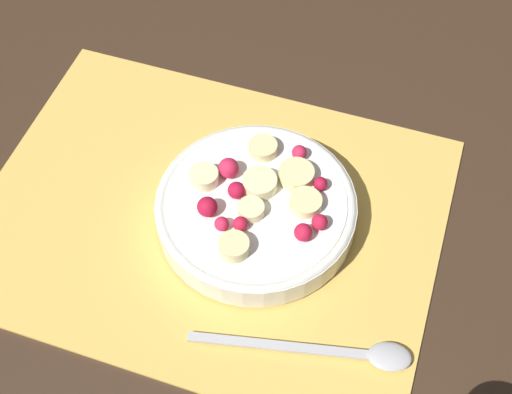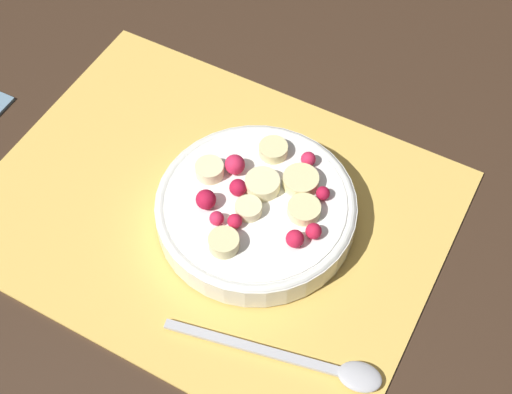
# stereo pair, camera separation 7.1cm
# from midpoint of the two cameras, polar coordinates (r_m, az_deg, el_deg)

# --- Properties ---
(ground_plane) EXTENTS (3.00, 3.00, 0.00)m
(ground_plane) POSITION_cam_midpoint_polar(r_m,az_deg,el_deg) (0.76, -0.87, -1.23)
(ground_plane) COLOR #382619
(placemat) EXTENTS (0.48, 0.37, 0.01)m
(placemat) POSITION_cam_midpoint_polar(r_m,az_deg,el_deg) (0.75, -0.87, -1.11)
(placemat) COLOR #E0B251
(placemat) RESTS_ON ground_plane
(fruit_bowl) EXTENTS (0.21, 0.21, 0.05)m
(fruit_bowl) POSITION_cam_midpoint_polar(r_m,az_deg,el_deg) (0.73, 2.82, -1.04)
(fruit_bowl) COLOR silver
(fruit_bowl) RESTS_ON placemat
(spoon) EXTENTS (0.21, 0.06, 0.01)m
(spoon) POSITION_cam_midpoint_polar(r_m,az_deg,el_deg) (0.67, 7.95, -13.41)
(spoon) COLOR #B2B2B7
(spoon) RESTS_ON placemat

